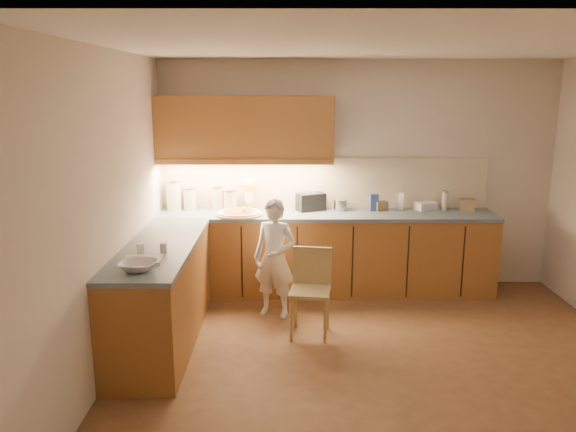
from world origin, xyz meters
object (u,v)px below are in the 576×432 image
object	(u,v)px
child	(275,258)
oil_jug	(249,196)
wooden_chair	(311,285)
toaster	(311,202)
pizza_on_board	(239,213)

from	to	relation	value
child	oil_jug	bearing A→B (deg)	129.70
oil_jug	wooden_chair	bearing A→B (deg)	-63.25
child	wooden_chair	xyz separation A→B (m)	(0.35, -0.42, -0.13)
wooden_chair	toaster	xyz separation A→B (m)	(0.05, 1.25, 0.55)
wooden_chair	oil_jug	world-z (taller)	oil_jug
child	oil_jug	xyz separation A→B (m)	(-0.31, 0.89, 0.47)
pizza_on_board	toaster	xyz separation A→B (m)	(0.79, 0.25, 0.08)
pizza_on_board	child	bearing A→B (deg)	-55.71
wooden_chair	toaster	distance (m)	1.37
pizza_on_board	oil_jug	bearing A→B (deg)	73.89
wooden_chair	oil_jug	distance (m)	1.59
toaster	child	bearing A→B (deg)	-138.34
child	wooden_chair	size ratio (longest dim) A/B	1.48
wooden_chair	oil_jug	xyz separation A→B (m)	(-0.66, 1.31, 0.61)
pizza_on_board	child	xyz separation A→B (m)	(0.40, -0.59, -0.34)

